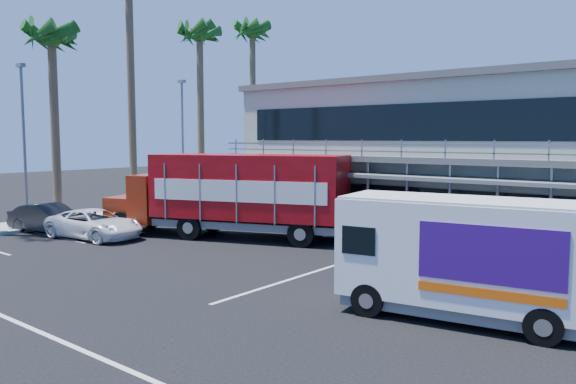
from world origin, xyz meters
The scene contains 14 objects.
ground centered at (0.00, 0.00, 0.00)m, with size 120.00×120.00×0.00m, color black.
building centered at (3.00, 14.94, 3.66)m, with size 22.40×12.00×7.30m.
curb_strip centered at (-15.00, 6.00, 0.08)m, with size 3.00×32.00×0.16m, color #A5A399.
palm_c centered at (-14.90, 3.00, 9.21)m, with size 2.80×2.80×10.75m.
palm_e centered at (-14.70, 13.00, 10.57)m, with size 2.80×2.80×12.25m.
palm_f centered at (-15.10, 18.50, 11.47)m, with size 2.80×2.80×13.25m.
light_pole_near centered at (-14.20, 1.00, 4.50)m, with size 0.50×0.25×8.09m.
light_pole_far centered at (-14.20, 11.00, 4.50)m, with size 0.50×0.25×8.09m.
red_truck centered at (-4.73, 5.79, 2.08)m, with size 11.45×6.26×3.79m.
white_van centered at (7.88, 1.15, 1.61)m, with size 6.49×3.13×3.04m.
parked_car_b centered at (-12.50, 1.20, 0.70)m, with size 1.49×4.26×1.40m, color black.
parked_car_c centered at (-9.50, 1.73, 0.66)m, with size 2.18×4.74×1.32m, color white.
parked_car_d centered at (-11.14, 7.60, 0.78)m, with size 2.20×5.40×1.57m, color #313641.
parked_car_e centered at (-11.60, 9.49, 0.77)m, with size 1.82×4.51×1.54m, color slate.
Camera 1 is at (13.01, -12.28, 4.54)m, focal length 35.00 mm.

